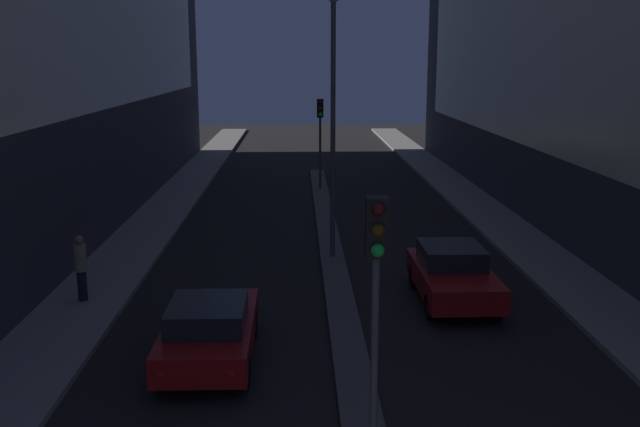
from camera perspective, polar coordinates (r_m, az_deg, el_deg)
median_strip at (r=25.04m, az=0.84°, el=-2.63°), size 0.79×34.37×0.13m
traffic_light_near at (r=10.54m, az=4.50°, el=-4.99°), size 0.32×0.42×4.44m
traffic_light_mid at (r=35.31m, az=0.01°, el=7.24°), size 0.32×0.42×4.44m
street_lamp at (r=22.73m, az=1.06°, el=11.17°), size 0.54×0.54×8.62m
car_left_lane at (r=15.92m, az=-8.83°, el=-9.16°), size 1.90×4.28×1.44m
car_right_lane at (r=19.87m, az=10.57°, el=-4.77°), size 1.93×4.21×1.50m
pedestrian_on_left_sidewalk at (r=20.07m, az=-18.59°, el=-3.99°), size 0.33×0.33×1.80m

